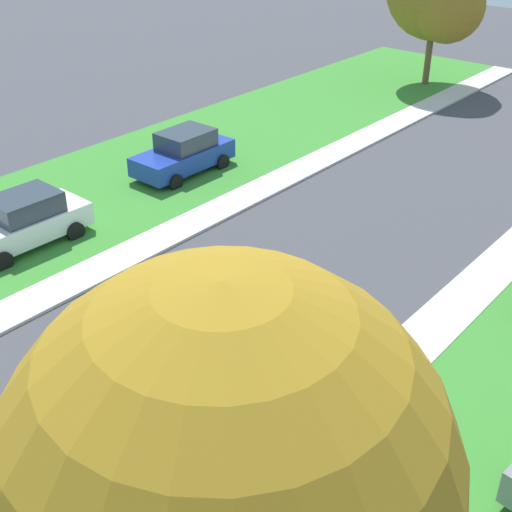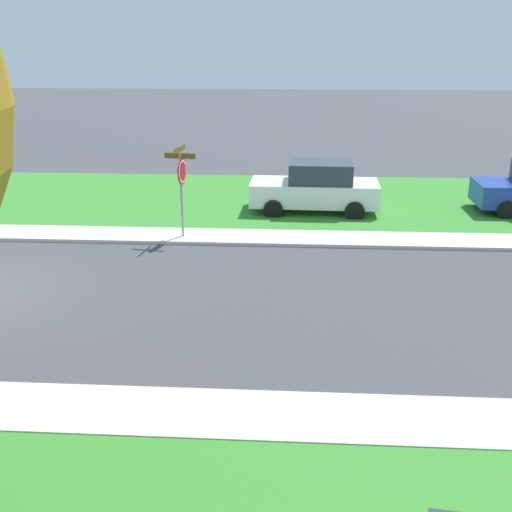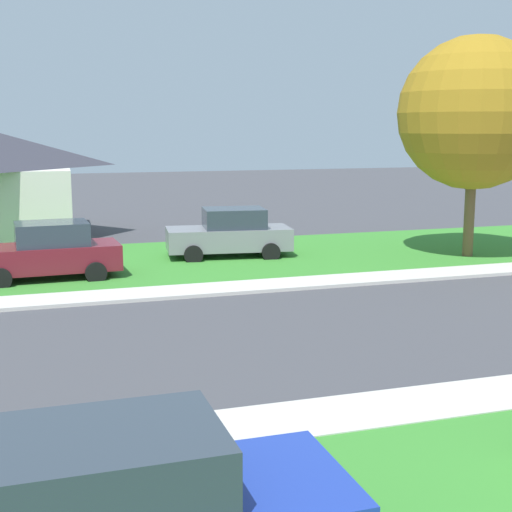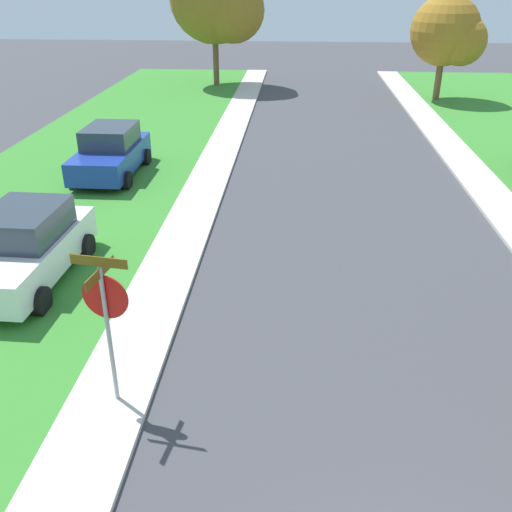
% 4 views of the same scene
% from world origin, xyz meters
% --- Properties ---
extents(sidewalk_east, '(1.40, 56.00, 0.10)m').
position_xyz_m(sidewalk_east, '(4.70, 12.00, 0.05)').
color(sidewalk_east, beige).
rests_on(sidewalk_east, ground).
extents(lawn_east, '(8.00, 56.00, 0.08)m').
position_xyz_m(lawn_east, '(9.40, 12.00, 0.04)').
color(lawn_east, '#38842D').
rests_on(lawn_east, ground).
extents(sidewalk_west, '(1.40, 56.00, 0.10)m').
position_xyz_m(sidewalk_west, '(-4.70, 12.00, 0.05)').
color(sidewalk_west, beige).
rests_on(sidewalk_west, ground).
extents(car_grey_near_corner, '(2.43, 4.49, 1.76)m').
position_xyz_m(car_grey_near_corner, '(9.59, 9.96, 0.87)').
color(car_grey_near_corner, gray).
rests_on(car_grey_near_corner, ground).
extents(car_maroon_across_road, '(2.18, 4.37, 1.76)m').
position_xyz_m(car_maroon_across_road, '(7.60, 16.19, 0.87)').
color(car_maroon_across_road, maroon).
rests_on(car_maroon_across_road, ground).
extents(tree_sidewalk_near, '(5.62, 5.22, 7.64)m').
position_xyz_m(tree_sidewalk_near, '(7.36, 1.77, 4.85)').
color(tree_sidewalk_near, brown).
rests_on(tree_sidewalk_near, ground).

